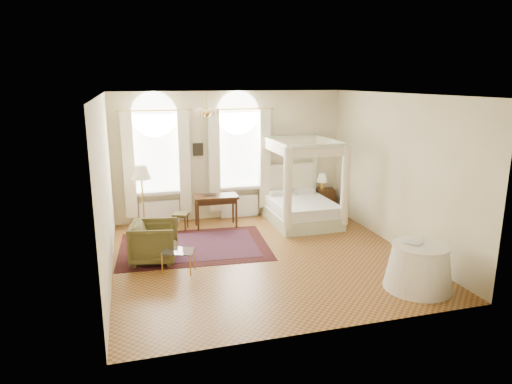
{
  "coord_description": "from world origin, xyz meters",
  "views": [
    {
      "loc": [
        -2.56,
        -8.49,
        3.57
      ],
      "look_at": [
        -0.04,
        0.4,
        1.29
      ],
      "focal_mm": 32.0,
      "sensor_mm": 36.0,
      "label": 1
    }
  ],
  "objects_px": {
    "canopy_bed": "(302,205)",
    "writing_desk": "(216,200)",
    "nightstand": "(325,200)",
    "floor_lamp": "(141,176)",
    "stool": "(181,216)",
    "side_table": "(419,267)",
    "coffee_table": "(178,253)",
    "armchair": "(154,242)"
  },
  "relations": [
    {
      "from": "canopy_bed",
      "to": "writing_desk",
      "type": "relative_size",
      "value": 1.97
    },
    {
      "from": "nightstand",
      "to": "floor_lamp",
      "type": "distance_m",
      "value": 5.07
    },
    {
      "from": "coffee_table",
      "to": "floor_lamp",
      "type": "relative_size",
      "value": 0.44
    },
    {
      "from": "floor_lamp",
      "to": "canopy_bed",
      "type": "bearing_deg",
      "value": -1.88
    },
    {
      "from": "nightstand",
      "to": "floor_lamp",
      "type": "height_order",
      "value": "floor_lamp"
    },
    {
      "from": "stool",
      "to": "armchair",
      "type": "xyz_separation_m",
      "value": [
        -0.75,
        -1.9,
        0.07
      ]
    },
    {
      "from": "side_table",
      "to": "nightstand",
      "type": "bearing_deg",
      "value": 85.2
    },
    {
      "from": "canopy_bed",
      "to": "coffee_table",
      "type": "bearing_deg",
      "value": -146.87
    },
    {
      "from": "armchair",
      "to": "side_table",
      "type": "bearing_deg",
      "value": -108.54
    },
    {
      "from": "writing_desk",
      "to": "armchair",
      "type": "height_order",
      "value": "armchair"
    },
    {
      "from": "writing_desk",
      "to": "stool",
      "type": "relative_size",
      "value": 2.4
    },
    {
      "from": "floor_lamp",
      "to": "side_table",
      "type": "xyz_separation_m",
      "value": [
        4.5,
        -4.19,
        -1.03
      ]
    },
    {
      "from": "stool",
      "to": "side_table",
      "type": "relative_size",
      "value": 0.39
    },
    {
      "from": "writing_desk",
      "to": "floor_lamp",
      "type": "bearing_deg",
      "value": -174.34
    },
    {
      "from": "stool",
      "to": "canopy_bed",
      "type": "bearing_deg",
      "value": -6.58
    },
    {
      "from": "nightstand",
      "to": "side_table",
      "type": "xyz_separation_m",
      "value": [
        -0.41,
        -4.84,
        0.07
      ]
    },
    {
      "from": "nightstand",
      "to": "writing_desk",
      "type": "bearing_deg",
      "value": -171.47
    },
    {
      "from": "writing_desk",
      "to": "canopy_bed",
      "type": "bearing_deg",
      "value": -7.93
    },
    {
      "from": "canopy_bed",
      "to": "floor_lamp",
      "type": "relative_size",
      "value": 1.28
    },
    {
      "from": "canopy_bed",
      "to": "stool",
      "type": "xyz_separation_m",
      "value": [
        -3.03,
        0.35,
        -0.15
      ]
    },
    {
      "from": "coffee_table",
      "to": "side_table",
      "type": "height_order",
      "value": "side_table"
    },
    {
      "from": "writing_desk",
      "to": "coffee_table",
      "type": "distance_m",
      "value": 2.8
    },
    {
      "from": "writing_desk",
      "to": "side_table",
      "type": "xyz_separation_m",
      "value": [
        2.75,
        -4.37,
        -0.29
      ]
    },
    {
      "from": "coffee_table",
      "to": "floor_lamp",
      "type": "height_order",
      "value": "floor_lamp"
    },
    {
      "from": "stool",
      "to": "armchair",
      "type": "distance_m",
      "value": 2.05
    },
    {
      "from": "side_table",
      "to": "canopy_bed",
      "type": "bearing_deg",
      "value": 98.3
    },
    {
      "from": "nightstand",
      "to": "coffee_table",
      "type": "relative_size",
      "value": 0.89
    },
    {
      "from": "writing_desk",
      "to": "side_table",
      "type": "distance_m",
      "value": 5.17
    },
    {
      "from": "coffee_table",
      "to": "nightstand",
      "type": "bearing_deg",
      "value": 34.24
    },
    {
      "from": "writing_desk",
      "to": "coffee_table",
      "type": "xyz_separation_m",
      "value": [
        -1.21,
        -2.5,
        -0.31
      ]
    },
    {
      "from": "nightstand",
      "to": "coffee_table",
      "type": "bearing_deg",
      "value": -145.76
    },
    {
      "from": "armchair",
      "to": "coffee_table",
      "type": "distance_m",
      "value": 0.76
    },
    {
      "from": "floor_lamp",
      "to": "side_table",
      "type": "height_order",
      "value": "floor_lamp"
    },
    {
      "from": "armchair",
      "to": "coffee_table",
      "type": "height_order",
      "value": "armchair"
    },
    {
      "from": "stool",
      "to": "side_table",
      "type": "bearing_deg",
      "value": -50.64
    },
    {
      "from": "canopy_bed",
      "to": "stool",
      "type": "bearing_deg",
      "value": 173.42
    },
    {
      "from": "nightstand",
      "to": "writing_desk",
      "type": "xyz_separation_m",
      "value": [
        -3.16,
        -0.47,
        0.36
      ]
    },
    {
      "from": "armchair",
      "to": "side_table",
      "type": "height_order",
      "value": "armchair"
    },
    {
      "from": "writing_desk",
      "to": "stool",
      "type": "bearing_deg",
      "value": 176.82
    },
    {
      "from": "stool",
      "to": "floor_lamp",
      "type": "xyz_separation_m",
      "value": [
        -0.88,
        -0.22,
        1.09
      ]
    },
    {
      "from": "nightstand",
      "to": "side_table",
      "type": "relative_size",
      "value": 0.55
    },
    {
      "from": "stool",
      "to": "side_table",
      "type": "height_order",
      "value": "side_table"
    }
  ]
}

